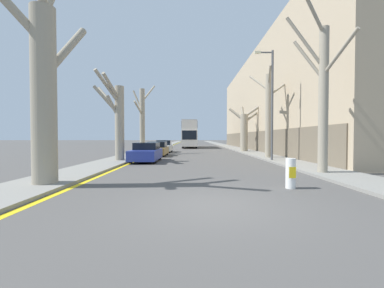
{
  "coord_description": "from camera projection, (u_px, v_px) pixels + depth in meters",
  "views": [
    {
      "loc": [
        -0.53,
        -6.61,
        1.78
      ],
      "look_at": [
        -0.49,
        32.26,
        0.76
      ],
      "focal_mm": 24.0,
      "sensor_mm": 36.0,
      "label": 1
    }
  ],
  "objects": [
    {
      "name": "ground_plane",
      "position": [
        212.0,
        206.0,
        6.66
      ],
      "size": [
        300.0,
        300.0,
        0.0
      ],
      "primitive_type": "plane",
      "color": "#4C4947"
    },
    {
      "name": "parked_car_0",
      "position": [
        146.0,
        152.0,
        18.87
      ],
      "size": [
        1.85,
        4.59,
        1.39
      ],
      "color": "navy",
      "rests_on": "ground"
    },
    {
      "name": "street_tree_left_0",
      "position": [
        44.0,
        83.0,
        9.21
      ],
      "size": [
        2.56,
        3.17,
        8.42
      ],
      "color": "gray",
      "rests_on": "ground"
    },
    {
      "name": "street_tree_right_1",
      "position": [
        268.0,
        113.0,
        21.35
      ],
      "size": [
        2.93,
        3.41,
        7.44
      ],
      "color": "gray",
      "rests_on": "ground"
    },
    {
      "name": "traffic_bollard",
      "position": [
        290.0,
        173.0,
        8.92
      ],
      "size": [
        0.34,
        0.35,
        1.05
      ],
      "color": "white",
      "rests_on": "ground"
    },
    {
      "name": "street_tree_right_0",
      "position": [
        322.0,
        91.0,
        12.09
      ],
      "size": [
        2.56,
        2.74,
        8.94
      ],
      "color": "gray",
      "rests_on": "ground"
    },
    {
      "name": "kerb_line_stripe",
      "position": [
        173.0,
        145.0,
        56.64
      ],
      "size": [
        0.24,
        120.0,
        0.01
      ],
      "primitive_type": "cube",
      "color": "yellow",
      "rests_on": "ground"
    },
    {
      "name": "double_decker_bus",
      "position": [
        189.0,
        133.0,
        44.21
      ],
      "size": [
        2.5,
        10.77,
        4.52
      ],
      "color": "silver",
      "rests_on": "ground"
    },
    {
      "name": "street_tree_left_2",
      "position": [
        142.0,
        119.0,
        27.68
      ],
      "size": [
        2.25,
        4.29,
        7.79
      ],
      "color": "gray",
      "rests_on": "ground"
    },
    {
      "name": "street_tree_right_2",
      "position": [
        245.0,
        129.0,
        31.0
      ],
      "size": [
        4.58,
        1.52,
        5.8
      ],
      "color": "gray",
      "rests_on": "ground"
    },
    {
      "name": "parked_car_1",
      "position": [
        157.0,
        149.0,
        24.76
      ],
      "size": [
        1.85,
        4.53,
        1.36
      ],
      "color": "olive",
      "rests_on": "ground"
    },
    {
      "name": "sidewalk_right",
      "position": [
        222.0,
        145.0,
        56.65
      ],
      "size": [
        2.49,
        120.0,
        0.12
      ],
      "primitive_type": "cube",
      "color": "gray",
      "rests_on": "ground"
    },
    {
      "name": "parked_car_2",
      "position": [
        164.0,
        147.0,
        30.67
      ],
      "size": [
        1.83,
        4.16,
        1.42
      ],
      "color": "silver",
      "rests_on": "ground"
    },
    {
      "name": "sidewalk_left",
      "position": [
        166.0,
        145.0,
        56.63
      ],
      "size": [
        2.49,
        120.0,
        0.12
      ],
      "primitive_type": "cube",
      "color": "gray",
      "rests_on": "ground"
    },
    {
      "name": "building_facade_right",
      "position": [
        285.0,
        103.0,
        35.56
      ],
      "size": [
        10.08,
        46.07,
        12.99
      ],
      "color": "tan",
      "rests_on": "ground"
    },
    {
      "name": "lamp_post",
      "position": [
        271.0,
        100.0,
        18.73
      ],
      "size": [
        1.4,
        0.2,
        8.1
      ],
      "color": "#4C4F54",
      "rests_on": "ground"
    },
    {
      "name": "street_tree_left_1",
      "position": [
        117.0,
        118.0,
        18.63
      ],
      "size": [
        2.64,
        4.1,
        6.3
      ],
      "color": "gray",
      "rests_on": "ground"
    }
  ]
}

